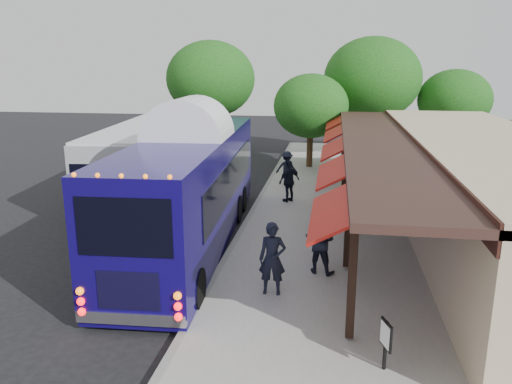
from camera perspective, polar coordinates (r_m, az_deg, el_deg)
The scene contains 15 objects.
ground at distance 15.65m, azimuth -3.90°, elevation -8.35°, with size 90.00×90.00×0.00m, color black.
sidewalk at distance 19.10m, azimuth 13.69°, elevation -4.21°, with size 10.00×40.00×0.15m, color #9E9B93.
curb at distance 19.29m, azimuth -1.14°, elevation -3.60°, with size 0.20×40.00×0.16m, color gray.
station_shelter at distance 19.23m, azimuth 24.09°, elevation 0.54°, with size 8.15×20.00×3.60m.
coach_bus at distance 16.99m, azimuth -7.47°, elevation 1.00°, with size 3.25×12.55×3.98m.
city_bus at distance 24.62m, azimuth -12.28°, elevation 4.24°, with size 3.92×12.47×3.29m.
ped_a at distance 13.13m, azimuth 1.88°, elevation -7.63°, with size 0.71×0.47×1.95m, color black.
ped_b at distance 14.54m, azimuth 7.35°, elevation -5.59°, with size 0.93×0.72×1.91m, color black.
ped_c at distance 21.84m, azimuth 3.82°, elevation 1.26°, with size 1.08×0.45×1.85m, color black.
ped_d at distance 24.92m, azimuth 3.55°, elevation 2.74°, with size 1.10×0.63×1.70m, color black.
sign_board at distance 10.51m, azimuth 14.62°, elevation -15.76°, with size 0.20×0.46×1.04m.
tree_left at distance 29.19m, azimuth 6.29°, elevation 9.72°, with size 4.31×4.31×5.52m.
tree_mid at distance 32.50m, azimuth 13.16°, elevation 12.49°, with size 6.01×6.01×7.69m.
tree_right at distance 33.93m, azimuth 21.72°, elevation 9.71°, with size 4.48×4.48×5.74m.
tree_far at distance 34.12m, azimuth -5.19°, elevation 12.73°, with size 5.91×5.91×7.56m.
Camera 1 is at (3.28, -14.05, 6.07)m, focal length 35.00 mm.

